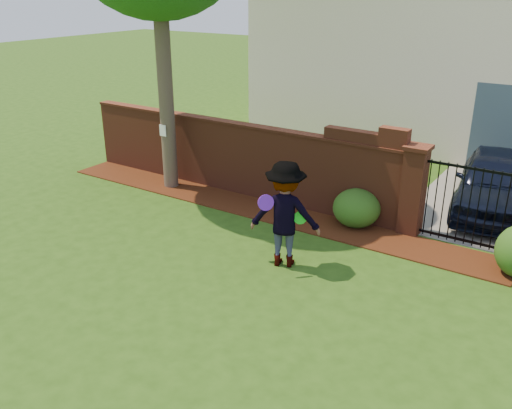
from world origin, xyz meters
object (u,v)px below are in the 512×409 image
Objects in this scene: car at (495,185)px; frisbee_green at (300,218)px; man at (284,215)px; frisbee_purple at (266,203)px.

car is 16.79× the size of frisbee_green.
car is 2.02× the size of man.
man is 8.31× the size of frisbee_green.
frisbee_purple reaches higher than car.
man reaches higher than car.
man is 6.94× the size of frisbee_purple.
frisbee_green is (0.44, 0.45, -0.34)m from frisbee_purple.
frisbee_purple is 0.71m from frisbee_green.
frisbee_purple is 1.20× the size of frisbee_green.
car is at bearing -140.86° from man.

